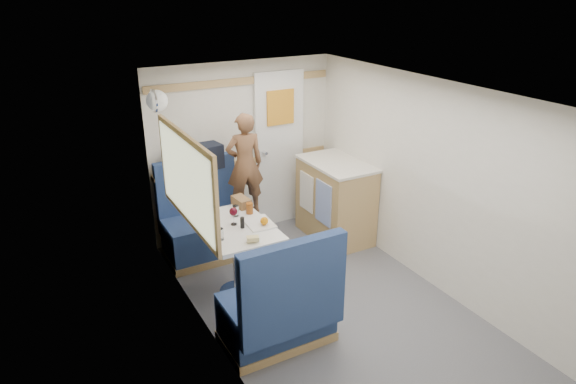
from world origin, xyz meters
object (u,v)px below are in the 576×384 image
wine_glass (233,212)px  beer_glass (249,208)px  person (245,164)px  tumbler_right (236,211)px  tray (259,223)px  tumbler_left (220,234)px  dinette_table (236,241)px  duffel_bag (196,158)px  bread_loaf (241,202)px  dome_light (157,101)px  galley_counter (335,200)px  pepper_grinder (242,223)px  bench_far (205,229)px  bench_near (280,314)px  cheese_block (253,239)px  orange_fruit (264,221)px

wine_glass → beer_glass: wine_glass is taller
person → tumbler_right: 0.72m
tray → tumbler_left: bearing=-164.9°
dinette_table → duffel_bag: duffel_bag is taller
bread_loaf → wine_glass: bearing=-123.4°
dinette_table → dome_light: bearing=114.6°
wine_glass → tumbler_right: wine_glass is taller
tumbler_right → bread_loaf: 0.23m
galley_counter → beer_glass: galley_counter is taller
person → tumbler_left: person is taller
dinette_table → pepper_grinder: bearing=-61.3°
duffel_bag → wine_glass: bearing=-100.4°
dome_light → beer_glass: 1.33m
galley_counter → bread_loaf: 1.29m
tumbler_right → tray: bearing=-65.6°
tumbler_left → pepper_grinder: 0.29m
bench_far → bench_near: size_ratio=1.00×
beer_glass → duffel_bag: bearing=101.3°
bench_near → galley_counter: bench_near is taller
tumbler_right → duffel_bag: bearing=92.9°
duffel_bag → cheese_block: bearing=-99.7°
bench_far → galley_counter: 1.51m
wine_glass → tumbler_right: (0.09, 0.16, -0.07)m
bench_near → dome_light: size_ratio=5.25×
tumbler_left → dinette_table: bearing=39.8°
bench_far → tumbler_left: size_ratio=9.98×
tray → bread_loaf: 0.45m
person → cheese_block: 1.25m
dinette_table → person: size_ratio=0.83×
bench_far → tray: (0.20, -0.94, 0.43)m
beer_glass → pepper_grinder: bearing=-126.7°
cheese_block → tumbler_right: bearing=81.6°
dinette_table → bread_loaf: (0.22, 0.38, 0.20)m
dinette_table → cheese_block: cheese_block is taller
bench_near → cheese_block: bearing=89.7°
bench_far → dinette_table: bearing=-90.0°
beer_glass → cheese_block: bearing=-112.1°
galley_counter → tumbler_right: bearing=-165.5°
bench_far → cheese_block: bearing=-89.9°
dinette_table → bench_near: bearing=-90.0°
dinette_table → tray: size_ratio=2.97×
bench_near → orange_fruit: (0.23, 0.72, 0.47)m
person → tumbler_right: (-0.36, -0.58, -0.23)m
galley_counter → orange_fruit: size_ratio=12.52×
dinette_table → duffel_bag: 1.21m
bench_far → pepper_grinder: bearing=-87.6°
orange_fruit → person: bearing=76.2°
duffel_bag → tray: (0.17, -1.19, -0.30)m
bread_loaf → galley_counter: bearing=8.0°
bench_near → tray: bearing=75.5°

